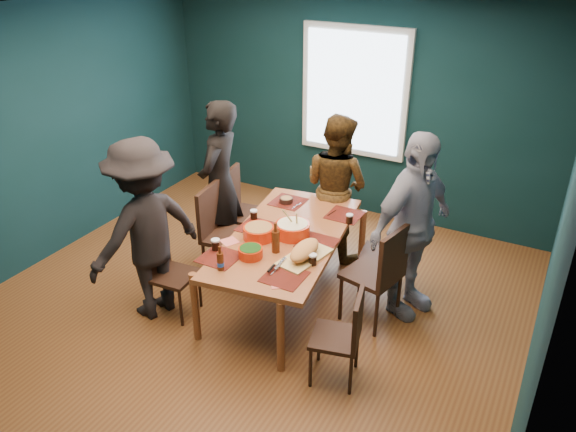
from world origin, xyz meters
name	(u,v)px	position (x,y,z in m)	size (l,w,h in m)	color
room	(261,167)	(0.00, 0.27, 1.37)	(5.01, 5.01, 2.71)	brown
dining_table	(287,241)	(0.26, 0.26, 0.67)	(1.24, 2.07, 0.74)	#A85D32
chair_left_far	(240,206)	(-0.64, 0.86, 0.57)	(0.50, 0.50, 0.99)	black
chair_left_mid	(220,226)	(-0.55, 0.34, 0.59)	(0.51, 0.51, 1.01)	black
chair_left_near	(166,266)	(-0.66, -0.41, 0.49)	(0.41, 0.41, 0.85)	black
chair_right_far	(389,248)	(1.06, 0.92, 0.48)	(0.41, 0.41, 0.82)	black
chair_right_mid	(381,269)	(1.18, 0.36, 0.59)	(0.54, 0.54, 1.00)	black
chair_right_near	(345,331)	(1.19, -0.48, 0.48)	(0.45, 0.45, 0.83)	black
person_far_left	(220,184)	(-0.74, 0.64, 0.90)	(0.66, 0.43, 1.80)	black
person_back	(336,186)	(0.28, 1.38, 0.80)	(0.78, 0.61, 1.61)	black
person_right	(412,227)	(1.32, 0.68, 0.90)	(1.05, 0.44, 1.79)	white
person_near_left	(145,230)	(-0.79, -0.47, 0.87)	(1.12, 0.65, 1.74)	black
bowl_salad	(259,232)	(0.06, 0.09, 0.80)	(0.29, 0.29, 0.12)	red
bowl_dumpling	(293,229)	(0.32, 0.28, 0.81)	(0.32, 0.32, 0.30)	red
bowl_herbs	(251,252)	(0.17, -0.23, 0.79)	(0.22, 0.22, 0.09)	red
cutting_board	(304,252)	(0.60, -0.03, 0.80)	(0.35, 0.66, 0.14)	#DEC277
small_bowl	(286,200)	(-0.07, 0.87, 0.77)	(0.14, 0.14, 0.06)	black
beer_bottle_a	(220,261)	(0.06, -0.52, 0.82)	(0.06, 0.06, 0.22)	#421D0B
beer_bottle_b	(276,241)	(0.32, -0.05, 0.85)	(0.07, 0.07, 0.29)	#421D0B
cola_glass_a	(216,244)	(-0.16, -0.28, 0.80)	(0.08, 0.08, 0.11)	black
cola_glass_b	(313,259)	(0.71, -0.09, 0.79)	(0.07, 0.07, 0.10)	black
cola_glass_c	(349,218)	(0.69, 0.76, 0.79)	(0.07, 0.07, 0.10)	black
cola_glass_d	(254,214)	(-0.17, 0.39, 0.79)	(0.07, 0.07, 0.10)	black
napkin_a	(325,239)	(0.62, 0.36, 0.74)	(0.14, 0.14, 0.00)	#DF675E
napkin_b	(230,241)	(-0.14, -0.09, 0.74)	(0.14, 0.14, 0.00)	#DF675E
napkin_c	(280,283)	(0.60, -0.47, 0.74)	(0.15, 0.15, 0.00)	#DF675E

